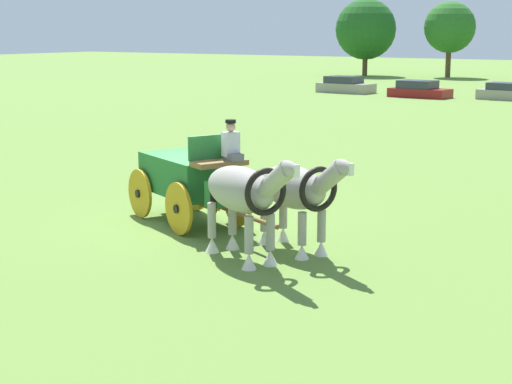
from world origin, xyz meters
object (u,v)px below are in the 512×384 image
draft_horse_off (244,193)px  parked_vehicle_b (419,90)px  show_wagon (191,178)px  parked_vehicle_a (345,86)px  draft_horse_near (297,190)px  parked_vehicle_c (510,93)px

draft_horse_off → parked_vehicle_b: bearing=106.9°
show_wagon → draft_horse_off: show_wagon is taller
show_wagon → parked_vehicle_a: bearing=111.6°
draft_horse_near → parked_vehicle_b: (-12.72, 38.88, -0.82)m
show_wagon → draft_horse_near: bearing=-14.0°
draft_horse_off → parked_vehicle_a: 45.02m
parked_vehicle_a → parked_vehicle_c: (12.06, 0.30, -0.03)m
show_wagon → draft_horse_off: (2.90, -2.04, 0.28)m
parked_vehicle_a → show_wagon: bearing=-68.4°
show_wagon → parked_vehicle_a: size_ratio=1.28×
parked_vehicle_b → draft_horse_near: bearing=-71.9°
draft_horse_off → parked_vehicle_c: (-6.31, 41.39, -0.91)m
draft_horse_near → parked_vehicle_a: 44.17m
show_wagon → draft_horse_near: 3.55m
draft_horse_near → parked_vehicle_b: size_ratio=0.69×
show_wagon → parked_vehicle_b: (-9.28, 38.02, -0.62)m
draft_horse_near → parked_vehicle_a: (-18.91, 39.91, -0.79)m
show_wagon → parked_vehicle_a: 42.01m
show_wagon → parked_vehicle_c: show_wagon is taller
draft_horse_off → parked_vehicle_a: bearing=114.1°
show_wagon → parked_vehicle_b: size_ratio=1.29×
parked_vehicle_c → show_wagon: bearing=-85.1°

